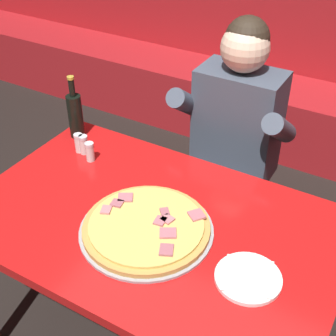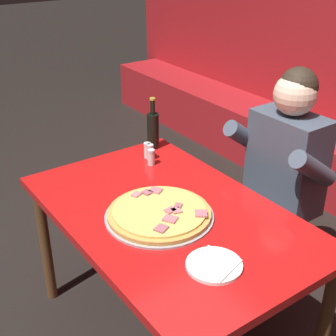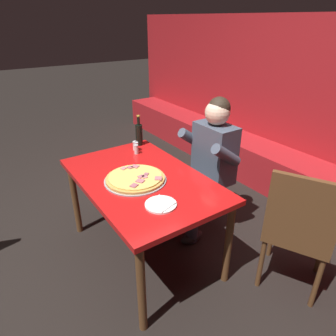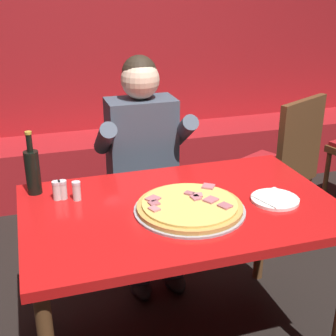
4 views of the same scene
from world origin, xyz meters
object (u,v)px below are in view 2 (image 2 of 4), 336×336
object	(u,v)px
main_dining_table	(169,226)
diner_seated_blue_shirt	(273,180)
shaker_red_pepper_flakes	(151,158)
pizza	(159,213)
plate_white_paper	(214,265)
shaker_black_pepper	(150,153)
beer_bottle	(153,129)
shaker_parmesan	(147,151)

from	to	relation	value
main_dining_table	diner_seated_blue_shirt	bearing A→B (deg)	88.73
shaker_red_pepper_flakes	pizza	bearing A→B (deg)	-29.59
plate_white_paper	shaker_black_pepper	world-z (taller)	shaker_black_pepper
beer_bottle	shaker_red_pepper_flakes	size ratio (longest dim) A/B	3.40
shaker_black_pepper	beer_bottle	bearing A→B (deg)	139.96
plate_white_paper	shaker_parmesan	distance (m)	0.96
diner_seated_blue_shirt	main_dining_table	bearing A→B (deg)	-91.27
shaker_parmesan	beer_bottle	bearing A→B (deg)	132.58
shaker_red_pepper_flakes	shaker_black_pepper	xyz separation A→B (m)	(-0.06, 0.03, 0.00)
pizza	diner_seated_blue_shirt	distance (m)	0.71
main_dining_table	beer_bottle	distance (m)	0.70
pizza	shaker_parmesan	distance (m)	0.59
main_dining_table	plate_white_paper	bearing A→B (deg)	-11.83
shaker_parmesan	diner_seated_blue_shirt	bearing A→B (deg)	39.84
pizza	shaker_black_pepper	distance (m)	0.57
beer_bottle	diner_seated_blue_shirt	xyz separation A→B (m)	(0.61, 0.33, -0.15)
plate_white_paper	shaker_parmesan	world-z (taller)	shaker_parmesan
plate_white_paper	shaker_red_pepper_flakes	distance (m)	0.87
beer_bottle	shaker_red_pepper_flakes	world-z (taller)	beer_bottle
plate_white_paper	shaker_black_pepper	xyz separation A→B (m)	(-0.88, 0.30, 0.03)
pizza	shaker_parmesan	bearing A→B (deg)	151.86
pizza	diner_seated_blue_shirt	xyz separation A→B (m)	(-0.00, 0.71, -0.06)
shaker_parmesan	shaker_black_pepper	bearing A→B (deg)	0.22
plate_white_paper	diner_seated_blue_shirt	distance (m)	0.83
pizza	plate_white_paper	xyz separation A→B (m)	(0.39, -0.02, -0.01)
main_dining_table	shaker_parmesan	xyz separation A→B (m)	(-0.50, 0.22, 0.12)
diner_seated_blue_shirt	shaker_red_pepper_flakes	bearing A→B (deg)	-133.24
main_dining_table	shaker_black_pepper	xyz separation A→B (m)	(-0.48, 0.22, 0.12)
beer_bottle	shaker_parmesan	distance (m)	0.15
plate_white_paper	shaker_black_pepper	size ratio (longest dim) A/B	2.44
pizza	plate_white_paper	distance (m)	0.39
pizza	shaker_black_pepper	size ratio (longest dim) A/B	5.45
shaker_red_pepper_flakes	shaker_black_pepper	bearing A→B (deg)	151.88
beer_bottle	shaker_black_pepper	xyz separation A→B (m)	(0.12, -0.10, -0.07)
main_dining_table	plate_white_paper	world-z (taller)	plate_white_paper
diner_seated_blue_shirt	shaker_black_pepper	bearing A→B (deg)	-138.67
pizza	shaker_black_pepper	world-z (taller)	shaker_black_pepper
beer_bottle	diner_seated_blue_shirt	world-z (taller)	diner_seated_blue_shirt
beer_bottle	shaker_parmesan	xyz separation A→B (m)	(0.09, -0.10, -0.07)
shaker_black_pepper	main_dining_table	bearing A→B (deg)	-24.53
shaker_parmesan	shaker_red_pepper_flakes	distance (m)	0.09
pizza	shaker_red_pepper_flakes	xyz separation A→B (m)	(-0.44, 0.25, 0.02)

